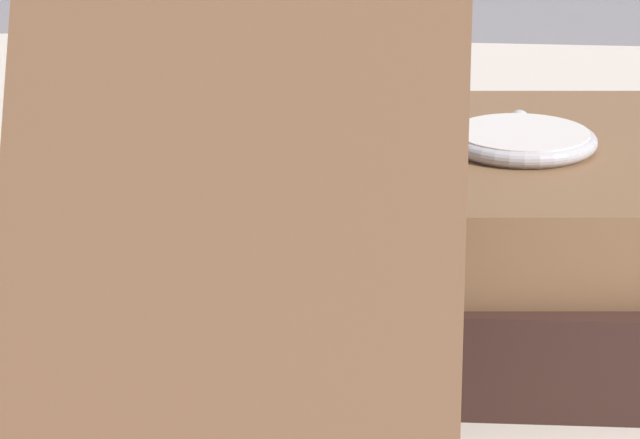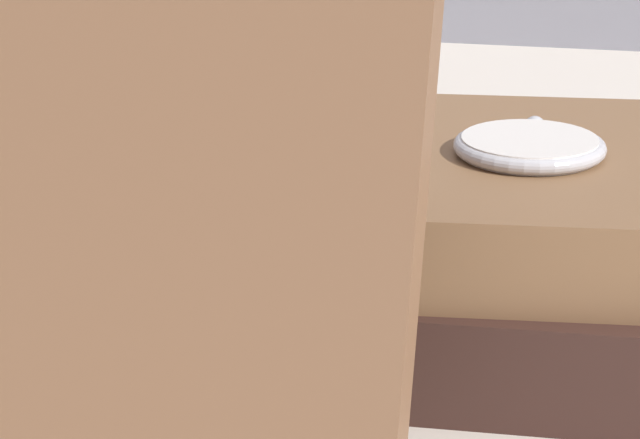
{
  "view_description": "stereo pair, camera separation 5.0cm",
  "coord_description": "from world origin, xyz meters",
  "views": [
    {
      "loc": [
        0.05,
        -0.43,
        0.21
      ],
      "look_at": [
        0.01,
        0.02,
        0.04
      ],
      "focal_mm": 85.0,
      "sensor_mm": 36.0,
      "label": 1
    },
    {
      "loc": [
        0.1,
        -0.42,
        0.21
      ],
      "look_at": [
        0.01,
        0.02,
        0.04
      ],
      "focal_mm": 85.0,
      "sensor_mm": 36.0,
      "label": 2
    }
  ],
  "objects": [
    {
      "name": "ground_plane",
      "position": [
        0.0,
        0.0,
        0.0
      ],
      "size": [
        3.0,
        3.0,
        0.0
      ],
      "primitive_type": "plane",
      "color": "beige"
    },
    {
      "name": "book_flat_top",
      "position": [
        0.02,
        0.05,
        0.05
      ],
      "size": [
        0.23,
        0.16,
        0.03
      ],
      "rotation": [
        0.0,
        0.0,
        0.09
      ],
      "color": "brown",
      "rests_on": "book_flat_bottom"
    },
    {
      "name": "pocket_watch",
      "position": [
        0.07,
        0.05,
        0.07
      ],
      "size": [
        0.05,
        0.05,
        0.01
      ],
      "color": "silver",
      "rests_on": "book_flat_top"
    },
    {
      "name": "reading_glasses",
      "position": [
        -0.03,
        0.17,
        0.0
      ],
      "size": [
        0.11,
        0.07,
        0.0
      ],
      "rotation": [
        0.0,
        0.0,
        -0.23
      ],
      "color": "#ADADB2",
      "rests_on": "ground_plane"
    },
    {
      "name": "book_flat_bottom",
      "position": [
        0.0,
        0.05,
        0.02
      ],
      "size": [
        0.24,
        0.16,
        0.03
      ],
      "rotation": [
        0.0,
        0.0,
        0.02
      ],
      "color": "#331E19",
      "rests_on": "ground_plane"
    },
    {
      "name": "book_leaning_front",
      "position": [
        -0.01,
        -0.08,
        0.07
      ],
      "size": [
        0.12,
        0.09,
        0.14
      ],
      "rotation": [
        -0.48,
        0.0,
        0.0
      ],
      "color": "brown",
      "rests_on": "ground_plane"
    }
  ]
}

